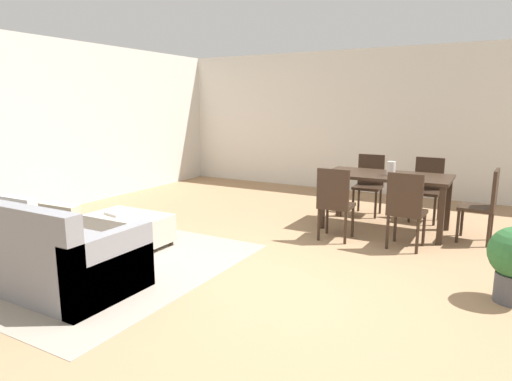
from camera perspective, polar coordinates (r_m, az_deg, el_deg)
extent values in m
plane|color=#9E7A56|center=(4.21, 1.99, -12.47)|extent=(10.80, 10.80, 0.00)
cube|color=silver|center=(8.62, 17.67, 8.40)|extent=(9.00, 0.12, 2.70)
cube|color=silver|center=(7.40, -28.79, 7.18)|extent=(0.12, 11.00, 2.70)
cube|color=gray|center=(5.24, -21.00, -8.36)|extent=(3.00, 2.80, 0.01)
cube|color=gray|center=(4.87, -26.95, -7.76)|extent=(2.30, 0.92, 0.42)
cube|color=gray|center=(4.02, -18.32, -9.47)|extent=(0.14, 0.92, 0.62)
cube|color=silver|center=(4.71, -28.33, -3.22)|extent=(0.42, 0.12, 0.41)
cube|color=beige|center=(4.23, -23.86, -4.35)|extent=(0.42, 0.14, 0.42)
cube|color=#B7AD9E|center=(5.53, -16.11, -4.65)|extent=(0.97, 0.59, 0.33)
cylinder|color=#332319|center=(6.05, -17.26, -5.27)|extent=(0.05, 0.05, 0.06)
cylinder|color=#332319|center=(5.47, -10.93, -6.69)|extent=(0.05, 0.05, 0.06)
cylinder|color=#332319|center=(5.74, -20.84, -6.39)|extent=(0.05, 0.05, 0.06)
cylinder|color=#332319|center=(5.12, -14.50, -8.08)|extent=(0.05, 0.05, 0.06)
cube|color=#332319|center=(6.16, 16.51, 1.85)|extent=(1.64, 0.85, 0.04)
cube|color=#332319|center=(6.78, 10.77, -0.34)|extent=(0.07, 0.07, 0.72)
cube|color=#332319|center=(6.47, 23.63, -1.63)|extent=(0.07, 0.07, 0.72)
cube|color=#332319|center=(6.10, 8.55, -1.54)|extent=(0.07, 0.07, 0.72)
cube|color=#332319|center=(5.76, 22.86, -3.06)|extent=(0.07, 0.07, 0.72)
cube|color=#332319|center=(5.63, 10.39, -1.94)|extent=(0.42, 0.42, 0.04)
cube|color=#332319|center=(5.41, 9.94, 0.30)|extent=(0.40, 0.06, 0.47)
cylinder|color=#332319|center=(5.89, 9.21, -3.58)|extent=(0.04, 0.04, 0.41)
cylinder|color=#332319|center=(5.80, 12.41, -3.93)|extent=(0.04, 0.04, 0.41)
cylinder|color=#332319|center=(5.57, 8.13, -4.38)|extent=(0.04, 0.04, 0.41)
cylinder|color=#332319|center=(5.48, 11.50, -4.77)|extent=(0.04, 0.04, 0.41)
cube|color=#332319|center=(5.49, 18.99, -2.71)|extent=(0.42, 0.42, 0.04)
cube|color=#332319|center=(5.26, 18.71, -0.42)|extent=(0.40, 0.06, 0.47)
cylinder|color=#332319|center=(5.74, 17.59, -4.34)|extent=(0.04, 0.04, 0.41)
cylinder|color=#332319|center=(5.67, 20.92, -4.75)|extent=(0.04, 0.04, 0.41)
cylinder|color=#332319|center=(5.42, 16.67, -5.19)|extent=(0.04, 0.04, 0.41)
cylinder|color=#332319|center=(5.35, 20.18, -5.64)|extent=(0.04, 0.04, 0.41)
cube|color=#332319|center=(6.95, 14.26, 0.39)|extent=(0.41, 0.41, 0.04)
cube|color=#332319|center=(7.08, 14.69, 2.66)|extent=(0.40, 0.05, 0.47)
cylinder|color=#332319|center=(6.80, 15.23, -1.84)|extent=(0.04, 0.04, 0.41)
cylinder|color=#332319|center=(6.87, 12.47, -1.56)|extent=(0.04, 0.04, 0.41)
cylinder|color=#332319|center=(7.13, 15.82, -1.28)|extent=(0.04, 0.04, 0.41)
cylinder|color=#332319|center=(7.20, 13.17, -1.03)|extent=(0.04, 0.04, 0.41)
cube|color=#332319|center=(6.82, 21.11, -0.23)|extent=(0.42, 0.42, 0.04)
cube|color=#332319|center=(6.95, 21.55, 2.08)|extent=(0.40, 0.06, 0.47)
cylinder|color=#332319|center=(6.67, 22.13, -2.52)|extent=(0.04, 0.04, 0.41)
cylinder|color=#332319|center=(6.74, 19.28, -2.20)|extent=(0.04, 0.04, 0.41)
cylinder|color=#332319|center=(7.00, 22.62, -1.94)|extent=(0.04, 0.04, 0.41)
cylinder|color=#332319|center=(7.06, 19.90, -1.64)|extent=(0.04, 0.04, 0.41)
cube|color=#332319|center=(6.07, 26.67, -2.01)|extent=(0.42, 0.42, 0.04)
cube|color=#332319|center=(6.01, 28.58, 0.17)|extent=(0.06, 0.40, 0.47)
cylinder|color=#332319|center=(5.97, 24.68, -4.26)|extent=(0.04, 0.04, 0.41)
cylinder|color=#332319|center=(6.30, 25.13, -3.53)|extent=(0.04, 0.04, 0.41)
cylinder|color=#332319|center=(5.94, 27.92, -4.63)|extent=(0.04, 0.04, 0.41)
cylinder|color=#332319|center=(6.27, 28.21, -3.88)|extent=(0.04, 0.04, 0.41)
cylinder|color=silver|center=(6.08, 17.10, 2.76)|extent=(0.11, 0.11, 0.18)
cube|color=silver|center=(5.53, -17.55, -2.82)|extent=(0.29, 0.24, 0.03)
cylinder|color=#4C4C51|center=(4.47, 30.21, -10.84)|extent=(0.28, 0.28, 0.26)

